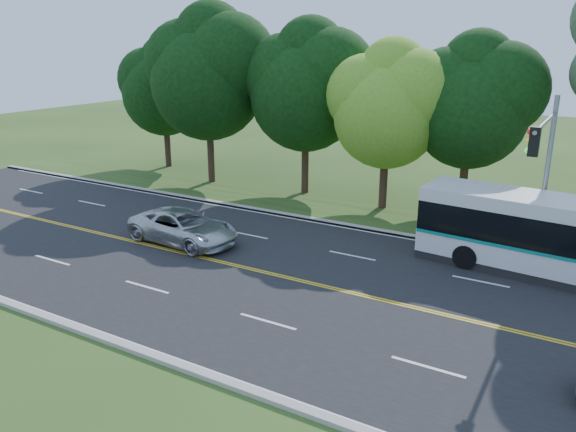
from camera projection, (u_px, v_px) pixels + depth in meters
The scene contains 10 objects.
ground at pixel (327, 287), 21.60m from camera, with size 120.00×120.00×0.00m, color #2D4717.
road at pixel (327, 287), 21.59m from camera, with size 60.00×14.00×0.02m, color black.
curb_north at pixel (392, 233), 27.47m from camera, with size 60.00×0.30×0.15m, color #A6A096.
curb_south at pixel (213, 378), 15.68m from camera, with size 60.00×0.30×0.15m, color #A6A096.
grass_verge at pixel (404, 223), 29.00m from camera, with size 60.00×4.00×0.10m, color #2D4717.
lane_markings at pixel (325, 286), 21.63m from camera, with size 57.60×13.82×0.00m.
tree_row at pixel (343, 83), 32.05m from camera, with size 44.70×9.10×13.84m.
bougainvillea_hedge at pixel (556, 240), 24.66m from camera, with size 9.50×2.25×1.50m.
traffic_signal at pixel (544, 161), 21.54m from camera, with size 0.42×6.10×7.00m.
suv at pixel (183, 227), 26.15m from camera, with size 2.51×5.45×1.51m, color silver.
Camera 1 is at (8.64, -17.85, 9.11)m, focal length 35.00 mm.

